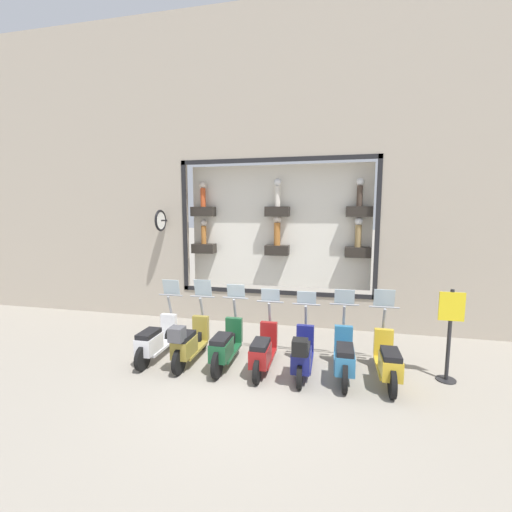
% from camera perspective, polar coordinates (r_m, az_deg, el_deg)
% --- Properties ---
extents(ground_plane, '(120.00, 120.00, 0.00)m').
position_cam_1_polar(ground_plane, '(7.03, -1.77, -20.08)').
color(ground_plane, gray).
extents(building_facade, '(1.23, 36.00, 8.76)m').
position_cam_1_polar(building_facade, '(9.84, 3.51, 14.55)').
color(building_facade, '#ADA08E').
rests_on(building_facade, ground_plane).
extents(scooter_yellow_0, '(1.80, 0.61, 1.64)m').
position_cam_1_polar(scooter_yellow_0, '(7.23, 21.13, -15.96)').
color(scooter_yellow_0, black).
rests_on(scooter_yellow_0, ground_plane).
extents(scooter_teal_1, '(1.81, 0.61, 1.60)m').
position_cam_1_polar(scooter_teal_1, '(7.15, 14.48, -15.91)').
color(scooter_teal_1, black).
rests_on(scooter_teal_1, ground_plane).
extents(scooter_navy_2, '(1.79, 0.60, 1.51)m').
position_cam_1_polar(scooter_navy_2, '(7.09, 7.72, -15.85)').
color(scooter_navy_2, black).
rests_on(scooter_navy_2, ground_plane).
extents(scooter_red_3, '(1.79, 0.60, 1.53)m').
position_cam_1_polar(scooter_red_3, '(7.26, 1.18, -15.48)').
color(scooter_red_3, black).
rests_on(scooter_red_3, ground_plane).
extents(scooter_green_4, '(1.81, 0.60, 1.60)m').
position_cam_1_polar(scooter_green_4, '(7.45, -5.09, -14.67)').
color(scooter_green_4, black).
rests_on(scooter_green_4, ground_plane).
extents(scooter_olive_5, '(1.81, 0.60, 1.67)m').
position_cam_1_polar(scooter_olive_5, '(7.66, -11.16, -13.88)').
color(scooter_olive_5, black).
rests_on(scooter_olive_5, ground_plane).
extents(scooter_white_6, '(1.80, 0.61, 1.64)m').
position_cam_1_polar(scooter_white_6, '(8.06, -16.38, -13.29)').
color(scooter_white_6, black).
rests_on(scooter_white_6, ground_plane).
extents(shop_sign_post, '(0.36, 0.45, 1.80)m').
position_cam_1_polar(shop_sign_post, '(7.60, 29.57, -10.93)').
color(shop_sign_post, '#232326').
rests_on(shop_sign_post, ground_plane).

